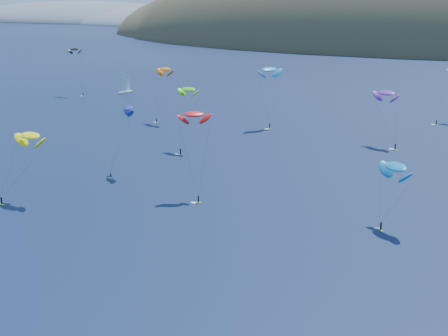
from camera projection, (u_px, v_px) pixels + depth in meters
island at (438, 54)px, 582.40m from camera, size 730.00×300.00×210.00m
headland at (99, 22)px, 916.10m from camera, size 460.00×250.00×60.00m
sailboat at (126, 91)px, 312.94m from camera, size 9.26×8.84×11.08m
kitesurfer_1 at (165, 69)px, 244.73m from camera, size 9.92×9.13×23.17m
kitesurfer_2 at (30, 136)px, 156.60m from camera, size 10.52×11.13×19.23m
kitesurfer_3 at (188, 89)px, 204.31m from camera, size 8.28×12.38×21.97m
kitesurfer_4 at (270, 69)px, 235.63m from camera, size 10.12×11.05×24.69m
kitesurfer_5 at (396, 167)px, 139.31m from camera, size 10.49×10.61×16.76m
kitesurfer_6 at (386, 93)px, 210.26m from camera, size 11.27×12.18×20.38m
kitesurfer_9 at (194, 114)px, 158.90m from camera, size 9.07×11.03×23.48m
kitesurfer_10 at (129, 108)px, 178.71m from camera, size 7.38×13.60×20.87m
kitesurfer_12 at (75, 49)px, 303.42m from camera, size 10.05×5.93×24.10m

